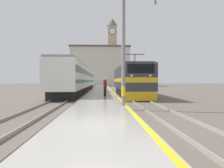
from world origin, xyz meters
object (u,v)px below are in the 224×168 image
object	(u,v)px
locomotive_train	(130,81)
clock_tower	(112,50)
passenger_train	(81,79)
catenary_mast	(125,45)
person_on_platform	(105,85)
second_waiting_passenger	(105,87)

from	to	relation	value
locomotive_train	clock_tower	distance (m)	55.61
passenger_train	catenary_mast	distance (m)	25.15
person_on_platform	clock_tower	world-z (taller)	clock_tower
locomotive_train	person_on_platform	world-z (taller)	locomotive_train
locomotive_train	second_waiting_passenger	size ratio (longest dim) A/B	8.50
passenger_train	clock_tower	bearing A→B (deg)	80.22
passenger_train	second_waiting_passenger	xyz separation A→B (m)	(3.99, -16.28, -0.90)
clock_tower	person_on_platform	bearing A→B (deg)	-93.78
passenger_train	catenary_mast	world-z (taller)	catenary_mast
passenger_train	person_on_platform	xyz separation A→B (m)	(4.04, -6.96, -0.88)
catenary_mast	clock_tower	xyz separation A→B (m)	(2.19, 66.92, 9.05)
second_waiting_passenger	clock_tower	world-z (taller)	clock_tower
person_on_platform	second_waiting_passenger	distance (m)	9.32
locomotive_train	catenary_mast	size ratio (longest dim) A/B	2.03
locomotive_train	clock_tower	xyz separation A→B (m)	(0.30, 54.45, 11.27)
second_waiting_passenger	clock_tower	bearing A→B (deg)	86.77
locomotive_train	passenger_train	distance (m)	13.97
catenary_mast	clock_tower	size ratio (longest dim) A/B	0.30
passenger_train	person_on_platform	size ratio (longest dim) A/B	21.60
locomotive_train	catenary_mast	bearing A→B (deg)	-98.62
person_on_platform	clock_tower	distance (m)	50.84
catenary_mast	person_on_platform	xyz separation A→B (m)	(-1.07, 17.58, -2.78)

